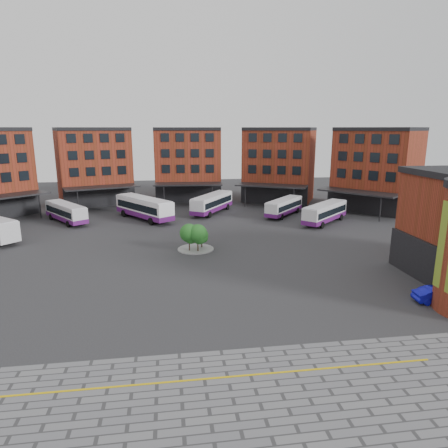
{
  "coord_description": "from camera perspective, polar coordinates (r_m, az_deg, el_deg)",
  "views": [
    {
      "loc": [
        -1.18,
        -34.73,
        14.48
      ],
      "look_at": [
        4.96,
        8.26,
        4.0
      ],
      "focal_mm": 32.0,
      "sensor_mm": 36.0,
      "label": 1
    }
  ],
  "objects": [
    {
      "name": "ground",
      "position": [
        37.64,
        -5.78,
        -9.13
      ],
      "size": [
        160.0,
        160.0,
        0.0
      ],
      "primitive_type": "plane",
      "color": "#28282B",
      "rests_on": "ground"
    },
    {
      "name": "yellow_line",
      "position": [
        25.46,
        0.52,
        -21.0
      ],
      "size": [
        26.0,
        0.15,
        0.02
      ],
      "primitive_type": "cube",
      "color": "gold",
      "rests_on": "paving_zone"
    },
    {
      "name": "main_building",
      "position": [
        73.42,
        -11.0,
        7.65
      ],
      "size": [
        94.14,
        42.48,
        14.6
      ],
      "color": "maroon",
      "rests_on": "ground"
    },
    {
      "name": "tree_island",
      "position": [
        47.92,
        -4.13,
        -1.66
      ],
      "size": [
        4.4,
        4.4,
        3.39
      ],
      "color": "gray",
      "rests_on": "ground"
    },
    {
      "name": "bus_b",
      "position": [
        67.29,
        -21.64,
        1.58
      ],
      "size": [
        8.11,
        10.03,
        2.98
      ],
      "rotation": [
        0.0,
        0.0,
        0.62
      ],
      "color": "silver",
      "rests_on": "ground"
    },
    {
      "name": "bus_c",
      "position": [
        65.78,
        -11.36,
        2.31
      ],
      "size": [
        9.73,
        12.02,
        3.57
      ],
      "rotation": [
        0.0,
        0.0,
        0.62
      ],
      "color": "white",
      "rests_on": "ground"
    },
    {
      "name": "bus_d",
      "position": [
        69.51,
        -1.7,
        3.02
      ],
      "size": [
        8.44,
        11.16,
        3.25
      ],
      "rotation": [
        0.0,
        0.0,
        -0.57
      ],
      "color": "white",
      "rests_on": "ground"
    },
    {
      "name": "bus_e",
      "position": [
        68.21,
        8.58,
        2.48
      ],
      "size": [
        8.4,
        9.16,
        2.85
      ],
      "rotation": [
        0.0,
        0.0,
        -0.72
      ],
      "color": "silver",
      "rests_on": "ground"
    },
    {
      "name": "bus_f",
      "position": [
        64.03,
        14.24,
        1.6
      ],
      "size": [
        9.66,
        9.3,
        3.07
      ],
      "rotation": [
        0.0,
        0.0,
        -0.82
      ],
      "color": "silver",
      "rests_on": "ground"
    },
    {
      "name": "blue_car",
      "position": [
        38.93,
        28.2,
        -8.93
      ],
      "size": [
        4.06,
        1.64,
        1.31
      ],
      "primitive_type": "imported",
      "rotation": [
        0.0,
        0.0,
        1.51
      ],
      "color": "#0C0DA8",
      "rests_on": "ground"
    }
  ]
}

